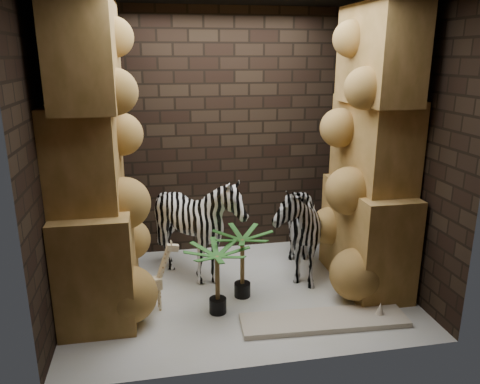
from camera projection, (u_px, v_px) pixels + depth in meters
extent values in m
plane|color=silver|center=(239.00, 292.00, 5.00)|extent=(3.50, 3.50, 0.00)
plane|color=black|center=(220.00, 135.00, 5.76)|extent=(3.50, 0.00, 3.50)
plane|color=black|center=(270.00, 190.00, 3.40)|extent=(3.50, 0.00, 3.50)
plane|color=black|center=(51.00, 162.00, 4.27)|extent=(0.00, 3.00, 3.00)
plane|color=black|center=(402.00, 149.00, 4.89)|extent=(0.00, 3.00, 3.00)
imported|color=white|center=(293.00, 216.00, 5.30)|extent=(0.78, 1.23, 1.36)
imported|color=white|center=(198.00, 232.00, 5.14)|extent=(1.13, 1.35, 1.14)
cube|color=beige|center=(324.00, 320.00, 4.42)|extent=(1.60, 0.47, 0.05)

